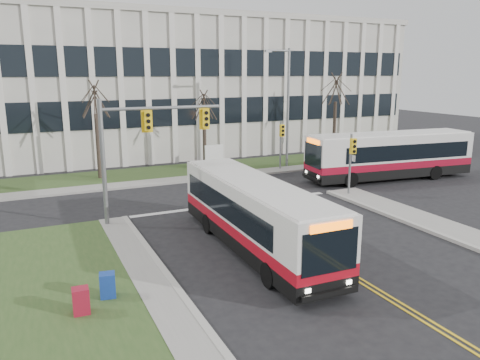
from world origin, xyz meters
name	(u,v)px	position (x,y,z in m)	size (l,w,h in m)	color
ground	(314,252)	(0.00, 0.00, 0.00)	(120.00, 120.00, 0.00)	black
sidewalk_west	(197,356)	(-7.00, -5.00, 0.07)	(1.20, 26.00, 0.14)	#9E9B93
sidewalk_cross	(257,172)	(5.00, 15.20, 0.07)	(44.00, 1.60, 0.14)	#9E9B93
building_lawn	(241,166)	(5.00, 18.00, 0.06)	(44.00, 5.00, 0.12)	#314C20
office_building	(190,87)	(5.00, 30.00, 6.00)	(40.00, 16.00, 12.00)	beige
mast_arm_signal	(137,139)	(-5.62, 7.16, 4.26)	(6.11, 0.38, 6.20)	slate
signal_pole_near	(352,156)	(7.20, 6.90, 2.50)	(0.34, 0.39, 3.80)	slate
signal_pole_far	(281,138)	(7.20, 15.40, 2.50)	(0.34, 0.39, 3.80)	slate
streetlight	(286,102)	(8.03, 16.20, 5.19)	(2.15, 0.25, 9.20)	slate
directory_sign	(214,156)	(2.50, 17.50, 1.17)	(1.50, 0.12, 2.00)	slate
tree_left	(95,101)	(-6.00, 18.00, 5.51)	(1.80, 1.80, 7.70)	#42352B
tree_mid	(204,106)	(2.00, 18.20, 4.88)	(1.80, 1.80, 6.82)	#42352B
tree_right	(336,90)	(14.00, 18.00, 5.91)	(1.80, 1.80, 8.25)	#42352B
bus_main	(255,216)	(-2.10, 1.39, 1.47)	(2.39, 11.04, 2.94)	silver
bus_cross	(390,157)	(12.61, 9.50, 1.61)	(2.62, 12.09, 3.22)	silver
newspaper_box_blue	(108,287)	(-8.57, -0.68, 0.47)	(0.50, 0.45, 0.95)	navy
newspaper_box_red	(81,303)	(-9.50, -1.44, 0.47)	(0.50, 0.45, 0.95)	maroon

